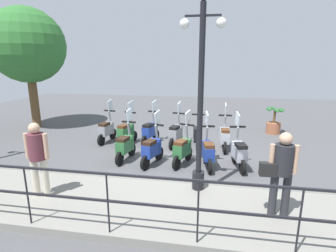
{
  "coord_description": "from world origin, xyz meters",
  "views": [
    {
      "loc": [
        -7.79,
        -0.88,
        2.93
      ],
      "look_at": [
        0.2,
        0.5,
        0.9
      ],
      "focal_mm": 28.0,
      "sensor_mm": 36.0,
      "label": 1
    }
  ],
  "objects_px": {
    "pedestrian_with_bag": "(281,169)",
    "potted_palm": "(274,123)",
    "pedestrian_distant": "(37,154)",
    "scooter_near_3": "(152,149)",
    "scooter_near_1": "(208,151)",
    "scooter_near_0": "(239,152)",
    "scooter_far_5": "(107,129)",
    "scooter_far_1": "(198,135)",
    "scooter_far_4": "(126,132)",
    "scooter_far_2": "(176,133)",
    "scooter_near_2": "(183,149)",
    "lamp_post_near": "(200,111)",
    "scooter_far_3": "(150,131)",
    "scooter_near_4": "(125,145)",
    "tree_large": "(27,46)",
    "scooter_far_0": "(225,136)"
  },
  "relations": [
    {
      "from": "pedestrian_distant",
      "to": "scooter_far_4",
      "type": "xyz_separation_m",
      "value": [
        4.08,
        -0.49,
        -0.6
      ]
    },
    {
      "from": "lamp_post_near",
      "to": "scooter_near_3",
      "type": "height_order",
      "value": "lamp_post_near"
    },
    {
      "from": "scooter_near_2",
      "to": "tree_large",
      "type": "bearing_deg",
      "value": 82.93
    },
    {
      "from": "pedestrian_with_bag",
      "to": "potted_palm",
      "type": "distance_m",
      "value": 6.63
    },
    {
      "from": "lamp_post_near",
      "to": "scooter_far_4",
      "type": "bearing_deg",
      "value": 40.65
    },
    {
      "from": "lamp_post_near",
      "to": "pedestrian_with_bag",
      "type": "bearing_deg",
      "value": -118.45
    },
    {
      "from": "pedestrian_distant",
      "to": "scooter_near_4",
      "type": "xyz_separation_m",
      "value": [
        2.61,
        -0.95,
        -0.6
      ]
    },
    {
      "from": "tree_large",
      "to": "scooter_far_5",
      "type": "relative_size",
      "value": 3.32
    },
    {
      "from": "potted_palm",
      "to": "scooter_near_0",
      "type": "height_order",
      "value": "scooter_near_0"
    },
    {
      "from": "scooter_near_1",
      "to": "scooter_near_4",
      "type": "bearing_deg",
      "value": 76.28
    },
    {
      "from": "pedestrian_with_bag",
      "to": "scooter_near_2",
      "type": "relative_size",
      "value": 1.03
    },
    {
      "from": "pedestrian_distant",
      "to": "scooter_near_3",
      "type": "xyz_separation_m",
      "value": [
        2.43,
        -1.82,
        -0.6
      ]
    },
    {
      "from": "scooter_far_2",
      "to": "scooter_far_5",
      "type": "distance_m",
      "value": 2.57
    },
    {
      "from": "pedestrian_with_bag",
      "to": "scooter_far_4",
      "type": "xyz_separation_m",
      "value": [
        3.99,
        4.22,
        -0.6
      ]
    },
    {
      "from": "lamp_post_near",
      "to": "scooter_near_2",
      "type": "height_order",
      "value": "lamp_post_near"
    },
    {
      "from": "scooter_near_1",
      "to": "pedestrian_distant",
      "type": "bearing_deg",
      "value": 115.72
    },
    {
      "from": "pedestrian_with_bag",
      "to": "scooter_far_3",
      "type": "bearing_deg",
      "value": 37.13
    },
    {
      "from": "tree_large",
      "to": "scooter_far_2",
      "type": "relative_size",
      "value": 3.32
    },
    {
      "from": "lamp_post_near",
      "to": "scooter_far_3",
      "type": "height_order",
      "value": "lamp_post_near"
    },
    {
      "from": "scooter_near_4",
      "to": "scooter_far_3",
      "type": "bearing_deg",
      "value": -3.31
    },
    {
      "from": "scooter_near_0",
      "to": "pedestrian_distant",
      "type": "bearing_deg",
      "value": 110.38
    },
    {
      "from": "tree_large",
      "to": "scooter_far_4",
      "type": "relative_size",
      "value": 3.32
    },
    {
      "from": "pedestrian_distant",
      "to": "scooter_far_3",
      "type": "height_order",
      "value": "pedestrian_distant"
    },
    {
      "from": "scooter_near_3",
      "to": "scooter_far_0",
      "type": "height_order",
      "value": "same"
    },
    {
      "from": "potted_palm",
      "to": "scooter_near_1",
      "type": "relative_size",
      "value": 0.69
    },
    {
      "from": "pedestrian_with_bag",
      "to": "scooter_near_3",
      "type": "relative_size",
      "value": 1.03
    },
    {
      "from": "scooter_near_0",
      "to": "scooter_far_2",
      "type": "distance_m",
      "value": 2.57
    },
    {
      "from": "scooter_far_2",
      "to": "scooter_far_4",
      "type": "height_order",
      "value": "same"
    },
    {
      "from": "scooter_near_1",
      "to": "scooter_near_0",
      "type": "bearing_deg",
      "value": -93.9
    },
    {
      "from": "tree_large",
      "to": "scooter_near_0",
      "type": "bearing_deg",
      "value": -110.9
    },
    {
      "from": "pedestrian_with_bag",
      "to": "scooter_near_2",
      "type": "xyz_separation_m",
      "value": [
        2.49,
        2.03,
        -0.6
      ]
    },
    {
      "from": "scooter_far_1",
      "to": "scooter_far_4",
      "type": "distance_m",
      "value": 2.52
    },
    {
      "from": "scooter_near_4",
      "to": "scooter_far_5",
      "type": "xyz_separation_m",
      "value": [
        1.64,
        1.27,
        0.0
      ]
    },
    {
      "from": "scooter_far_2",
      "to": "scooter_far_5",
      "type": "xyz_separation_m",
      "value": [
        0.05,
        2.57,
        0.0
      ]
    },
    {
      "from": "lamp_post_near",
      "to": "scooter_near_0",
      "type": "distance_m",
      "value": 2.42
    },
    {
      "from": "pedestrian_with_bag",
      "to": "scooter_far_2",
      "type": "distance_m",
      "value": 4.83
    },
    {
      "from": "scooter_near_2",
      "to": "scooter_far_1",
      "type": "relative_size",
      "value": 1.0
    },
    {
      "from": "scooter_far_1",
      "to": "scooter_far_4",
      "type": "height_order",
      "value": "same"
    },
    {
      "from": "pedestrian_distant",
      "to": "potted_palm",
      "type": "bearing_deg",
      "value": 132.52
    },
    {
      "from": "scooter_near_0",
      "to": "scooter_near_2",
      "type": "height_order",
      "value": "same"
    },
    {
      "from": "scooter_far_1",
      "to": "scooter_near_4",
      "type": "bearing_deg",
      "value": 121.53
    },
    {
      "from": "scooter_near_3",
      "to": "scooter_far_3",
      "type": "xyz_separation_m",
      "value": [
        1.93,
        0.52,
        0.0
      ]
    },
    {
      "from": "scooter_far_5",
      "to": "scooter_far_1",
      "type": "bearing_deg",
      "value": -84.47
    },
    {
      "from": "tree_large",
      "to": "scooter_far_0",
      "type": "bearing_deg",
      "value": -101.92
    },
    {
      "from": "scooter_far_3",
      "to": "potted_palm",
      "type": "bearing_deg",
      "value": -49.01
    },
    {
      "from": "lamp_post_near",
      "to": "potted_palm",
      "type": "height_order",
      "value": "lamp_post_near"
    },
    {
      "from": "scooter_near_4",
      "to": "tree_large",
      "type": "bearing_deg",
      "value": 66.34
    },
    {
      "from": "scooter_far_3",
      "to": "scooter_far_1",
      "type": "bearing_deg",
      "value": -82.53
    },
    {
      "from": "scooter_far_1",
      "to": "scooter_far_3",
      "type": "height_order",
      "value": "same"
    },
    {
      "from": "scooter_near_3",
      "to": "tree_large",
      "type": "bearing_deg",
      "value": 77.26
    }
  ]
}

